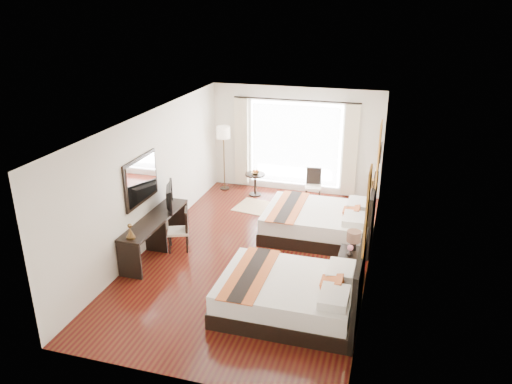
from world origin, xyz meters
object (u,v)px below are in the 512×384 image
(nightstand, at_px, (351,265))
(window_chair, at_px, (313,192))
(side_table, at_px, (255,184))
(bed_near, at_px, (293,294))
(desk_chair, at_px, (179,237))
(floor_lamp, at_px, (223,136))
(bed_far, at_px, (321,222))
(fruit_bowl, at_px, (255,173))
(television, at_px, (166,197))
(table_lamp, at_px, (354,238))
(vase, at_px, (350,256))
(console_desk, at_px, (156,235))

(nightstand, bearing_deg, window_chair, 110.97)
(side_table, xyz_separation_m, window_chair, (1.55, -0.02, -0.04))
(bed_near, distance_m, desk_chair, 3.12)
(floor_lamp, xyz_separation_m, window_chair, (2.47, -0.21, -1.22))
(desk_chair, bearing_deg, bed_far, -174.24)
(bed_far, relative_size, floor_lamp, 1.33)
(side_table, bearing_deg, floor_lamp, 168.20)
(bed_near, relative_size, bed_far, 0.99)
(fruit_bowl, distance_m, window_chair, 1.58)
(television, relative_size, fruit_bowl, 4.09)
(television, relative_size, desk_chair, 1.00)
(table_lamp, bearing_deg, desk_chair, 179.02)
(desk_chair, bearing_deg, fruit_bowl, -123.41)
(side_table, bearing_deg, desk_chair, -100.93)
(bed_far, distance_m, television, 3.38)
(bed_far, bearing_deg, vase, -65.85)
(table_lamp, height_order, side_table, table_lamp)
(nightstand, distance_m, desk_chair, 3.54)
(nightstand, height_order, television, television)
(nightstand, relative_size, vase, 4.79)
(side_table, bearing_deg, vase, -52.26)
(table_lamp, xyz_separation_m, console_desk, (-3.96, -0.16, -0.41))
(table_lamp, bearing_deg, bed_far, 118.77)
(table_lamp, bearing_deg, side_table, 130.17)
(window_chair, bearing_deg, nightstand, 13.08)
(table_lamp, xyz_separation_m, floor_lamp, (-3.82, 3.62, 0.69))
(nightstand, bearing_deg, television, 173.11)
(console_desk, bearing_deg, window_chair, 53.79)
(desk_chair, distance_m, floor_lamp, 3.77)
(bed_far, bearing_deg, television, -160.23)
(bed_near, xyz_separation_m, side_table, (-2.08, 4.88, -0.04))
(vase, relative_size, fruit_bowl, 0.54)
(desk_chair, height_order, floor_lamp, floor_lamp)
(table_lamp, bearing_deg, floor_lamp, 136.53)
(bed_far, relative_size, window_chair, 2.69)
(console_desk, bearing_deg, television, 87.92)
(fruit_bowl, bearing_deg, floor_lamp, 166.70)
(window_chair, bearing_deg, vase, 11.80)
(television, height_order, side_table, television)
(bed_far, height_order, fruit_bowl, bed_far)
(nightstand, xyz_separation_m, console_desk, (-3.96, -0.07, 0.11))
(bed_near, bearing_deg, vase, 56.21)
(fruit_bowl, bearing_deg, vase, -52.14)
(floor_lamp, bearing_deg, desk_chair, -85.57)
(desk_chair, height_order, side_table, desk_chair)
(bed_near, relative_size, nightstand, 4.09)
(bed_near, relative_size, window_chair, 2.67)
(television, height_order, window_chair, television)
(nightstand, xyz_separation_m, television, (-3.94, 0.48, 0.74))
(console_desk, bearing_deg, floor_lamp, 87.87)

